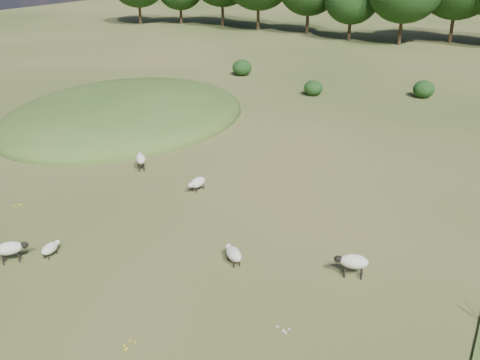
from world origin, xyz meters
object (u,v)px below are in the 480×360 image
object	(u,v)px
sheep_3	(10,248)
sheep_0	(233,254)
sheep_1	(50,248)
sheep_5	(353,262)
sheep_4	(141,159)
sheep_2	(197,183)

from	to	relation	value
sheep_3	sheep_0	bearing A→B (deg)	-20.65
sheep_1	sheep_3	xyz separation A→B (m)	(-0.99, -1.06, 0.26)
sheep_5	sheep_0	bearing A→B (deg)	-0.24
sheep_1	sheep_3	distance (m)	1.48
sheep_1	sheep_5	distance (m)	11.95
sheep_4	sheep_5	size ratio (longest dim) A/B	0.88
sheep_0	sheep_3	world-z (taller)	sheep_3
sheep_5	sheep_2	bearing A→B (deg)	-38.92
sheep_5	sheep_1	bearing A→B (deg)	4.56
sheep_3	sheep_5	world-z (taller)	sheep_5
sheep_1	sheep_2	world-z (taller)	sheep_2
sheep_3	sheep_5	xyz separation A→B (m)	(12.07, 5.51, 0.03)
sheep_2	sheep_4	bearing A→B (deg)	-93.55
sheep_1	sheep_3	world-z (taller)	sheep_3
sheep_1	sheep_2	xyz separation A→B (m)	(1.73, 8.16, 0.08)
sheep_2	sheep_5	size ratio (longest dim) A/B	0.92
sheep_2	sheep_5	bearing A→B (deg)	76.08
sheep_1	sheep_4	xyz separation A→B (m)	(-2.59, 9.01, 0.27)
sheep_2	sheep_3	size ratio (longest dim) A/B	1.05
sheep_2	sheep_3	world-z (taller)	sheep_3
sheep_0	sheep_2	size ratio (longest dim) A/B	0.93
sheep_1	sheep_2	distance (m)	8.34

